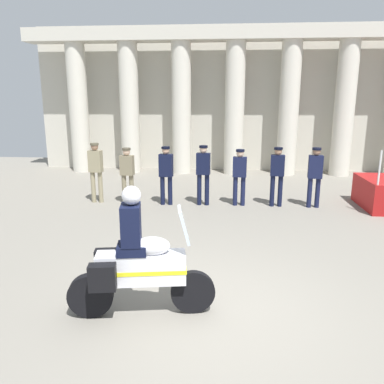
% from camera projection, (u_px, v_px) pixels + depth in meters
% --- Properties ---
extents(ground_plane, '(28.00, 28.00, 0.00)m').
position_uv_depth(ground_plane, '(210.00, 309.00, 5.71)').
color(ground_plane, gray).
extents(colonnade_backdrop, '(16.44, 1.62, 5.86)m').
position_uv_depth(colonnade_backdrop, '(235.00, 95.00, 15.58)').
color(colonnade_backdrop, beige).
rests_on(colonnade_backdrop, ground_plane).
extents(officer_in_row_0, '(0.40, 0.26, 1.76)m').
position_uv_depth(officer_in_row_0, '(96.00, 168.00, 11.26)').
color(officer_in_row_0, gray).
rests_on(officer_in_row_0, ground_plane).
extents(officer_in_row_1, '(0.40, 0.26, 1.64)m').
position_uv_depth(officer_in_row_1, '(127.00, 171.00, 11.12)').
color(officer_in_row_1, '#7A7056').
rests_on(officer_in_row_1, ground_plane).
extents(officer_in_row_2, '(0.40, 0.26, 1.69)m').
position_uv_depth(officer_in_row_2, '(166.00, 171.00, 11.03)').
color(officer_in_row_2, black).
rests_on(officer_in_row_2, ground_plane).
extents(officer_in_row_3, '(0.40, 0.26, 1.72)m').
position_uv_depth(officer_in_row_3, '(203.00, 170.00, 10.99)').
color(officer_in_row_3, black).
rests_on(officer_in_row_3, ground_plane).
extents(officer_in_row_4, '(0.40, 0.26, 1.62)m').
position_uv_depth(officer_in_row_4, '(240.00, 173.00, 10.95)').
color(officer_in_row_4, '#141938').
rests_on(officer_in_row_4, ground_plane).
extents(officer_in_row_5, '(0.40, 0.26, 1.69)m').
position_uv_depth(officer_in_row_5, '(277.00, 172.00, 10.85)').
color(officer_in_row_5, black).
rests_on(officer_in_row_5, ground_plane).
extents(officer_in_row_6, '(0.40, 0.26, 1.70)m').
position_uv_depth(officer_in_row_6, '(315.00, 173.00, 10.74)').
color(officer_in_row_6, '#141938').
rests_on(officer_in_row_6, ground_plane).
extents(motorcycle_with_rider, '(2.08, 0.75, 1.90)m').
position_uv_depth(motorcycle_with_rider, '(136.00, 263.00, 5.39)').
color(motorcycle_with_rider, black).
rests_on(motorcycle_with_rider, ground_plane).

